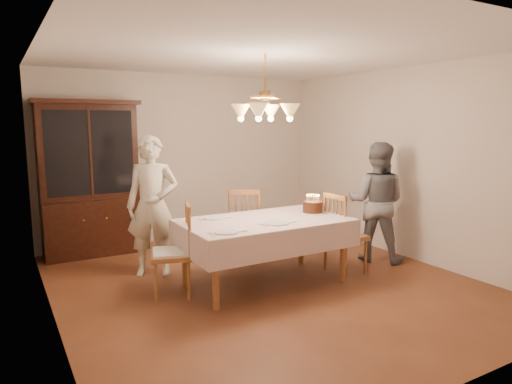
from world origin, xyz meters
TOP-DOWN VIEW (x-y plane):
  - ground at (0.00, 0.00)m, footprint 5.00×5.00m
  - room_shell at (0.00, 0.00)m, footprint 5.00×5.00m
  - dining_table at (0.00, 0.00)m, footprint 1.90×1.10m
  - china_hutch at (-1.50, 2.25)m, footprint 1.38×0.54m
  - chair_far_side at (0.20, 0.88)m, footprint 0.57×0.56m
  - chair_left_end at (-1.06, 0.17)m, footprint 0.53×0.54m
  - chair_right_end at (1.08, -0.15)m, footprint 0.42×0.44m
  - elderly_woman at (-1.02, 0.95)m, footprint 0.74×0.65m
  - adult_in_grey at (1.76, 0.02)m, footprint 0.96×0.99m
  - birthday_cake at (0.70, 0.02)m, footprint 0.30×0.30m
  - place_setting_near_left at (-0.65, -0.35)m, footprint 0.39×0.24m
  - place_setting_near_right at (0.02, -0.25)m, footprint 0.42×0.27m
  - place_setting_far_left at (-0.47, 0.34)m, footprint 0.40×0.25m
  - chandelier at (-0.00, -0.00)m, footprint 0.62×0.62m

SIDE VIEW (x-z plane):
  - ground at x=0.00m, z-range 0.00..0.00m
  - chair_far_side at x=0.20m, z-range -0.06..0.94m
  - chair_right_end at x=1.08m, z-range -0.06..0.94m
  - chair_left_end at x=-1.06m, z-range -0.05..0.95m
  - dining_table at x=0.00m, z-range 0.30..1.06m
  - place_setting_near_left at x=-0.65m, z-range 0.76..0.77m
  - place_setting_far_left at x=-0.47m, z-range 0.76..0.77m
  - place_setting_near_right at x=0.02m, z-range 0.76..0.77m
  - adult_in_grey at x=1.76m, z-range 0.00..1.60m
  - birthday_cake at x=0.70m, z-range 0.72..0.94m
  - elderly_woman at x=-1.02m, z-range 0.00..1.71m
  - china_hutch at x=-1.50m, z-range -0.04..2.12m
  - room_shell at x=0.00m, z-range -0.92..4.08m
  - chandelier at x=0.00m, z-range 1.61..2.34m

